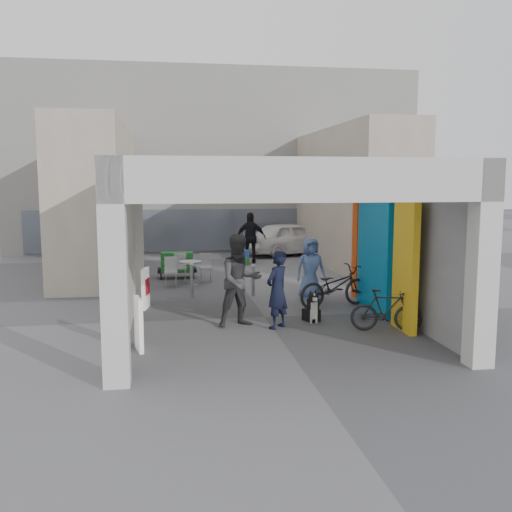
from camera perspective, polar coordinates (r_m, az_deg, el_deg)
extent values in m
plane|color=#5D5D62|center=(13.27, 0.87, -6.12)|extent=(90.00, 90.00, 0.00)
cube|color=beige|center=(8.85, -14.02, -1.70)|extent=(0.40, 0.40, 3.50)
cube|color=beige|center=(14.79, -12.00, 2.01)|extent=(0.40, 0.40, 3.50)
cube|color=beige|center=(10.23, 21.71, -0.79)|extent=(0.40, 0.40, 3.50)
cube|color=#EA490D|center=(15.66, 10.52, 2.35)|extent=(0.40, 0.40, 3.50)
plane|color=silver|center=(11.81, -12.76, 0.62)|extent=(0.00, 6.40, 6.40)
plane|color=#97979C|center=(12.88, 14.94, 1.11)|extent=(0.00, 6.40, 6.40)
cube|color=#0B7EBA|center=(13.91, 11.77, 0.22)|extent=(0.15, 2.00, 2.80)
cube|color=yellow|center=(12.26, 14.73, -0.85)|extent=(0.15, 1.00, 2.80)
plane|color=#ABABA6|center=(11.91, 1.73, 9.29)|extent=(6.40, 6.40, 0.00)
cube|color=beige|center=(14.92, -0.45, 7.60)|extent=(6.40, 0.30, 0.70)
cube|color=beige|center=(8.93, 5.37, 7.59)|extent=(6.40, 0.30, 0.70)
cube|color=white|center=(15.08, -0.55, 7.41)|extent=(4.20, 0.05, 0.55)
cube|color=white|center=(26.81, -4.27, 9.39)|extent=(18.00, 4.00, 8.00)
cube|color=#515966|center=(24.84, -3.81, 2.61)|extent=(16.20, 0.06, 1.80)
cube|color=white|center=(24.67, -8.52, 6.70)|extent=(2.60, 0.06, 0.50)
cube|color=red|center=(24.94, -0.39, 6.79)|extent=(2.20, 0.06, 0.50)
cube|color=#B3A994|center=(20.34, -15.49, 5.49)|extent=(2.00, 9.00, 5.00)
cube|color=#B3A994|center=(21.29, 9.47, 5.74)|extent=(2.00, 9.00, 5.00)
cylinder|color=#92949A|center=(15.51, -6.44, -2.46)|extent=(0.09, 0.09, 0.91)
cylinder|color=#92949A|center=(15.58, -0.29, -2.48)|extent=(0.09, 0.09, 0.85)
cylinder|color=#92949A|center=(15.95, 5.03, -2.30)|extent=(0.09, 0.09, 0.83)
cube|color=white|center=(10.84, -11.65, -6.69)|extent=(0.19, 0.55, 1.00)
cube|color=red|center=(10.83, -11.45, -6.43)|extent=(0.12, 0.38, 0.40)
cube|color=white|center=(14.30, -11.00, -3.21)|extent=(0.18, 0.56, 1.00)
cube|color=red|center=(14.29, -10.84, -3.01)|extent=(0.11, 0.39, 0.40)
cylinder|color=#AEAEB3|center=(17.26, -6.54, -1.77)|extent=(0.06, 0.06, 0.71)
cylinder|color=#AEAEB3|center=(17.32, -6.52, -2.89)|extent=(0.43, 0.43, 0.02)
cylinder|color=#AEAEB3|center=(17.21, -6.56, -0.60)|extent=(0.69, 0.69, 0.05)
cube|color=#AEAEB3|center=(17.07, -8.49, -2.36)|extent=(0.37, 0.37, 0.44)
cube|color=#AEAEB3|center=(17.18, -8.53, -0.81)|extent=(0.37, 0.05, 0.44)
cube|color=#AEAEB3|center=(17.79, -5.01, -1.90)|extent=(0.37, 0.37, 0.44)
cube|color=#AEAEB3|center=(17.90, -5.07, -0.42)|extent=(0.37, 0.05, 0.44)
cube|color=#AEAEB3|center=(17.86, -7.56, -1.90)|extent=(0.37, 0.37, 0.44)
cube|color=#AEAEB3|center=(17.97, -7.60, -0.43)|extent=(0.37, 0.05, 0.44)
cube|color=black|center=(18.65, -7.89, -1.71)|extent=(1.25, 0.62, 0.31)
cube|color=#195A20|center=(18.48, -7.89, -1.31)|extent=(1.04, 0.36, 0.19)
cube|color=#195A20|center=(18.60, -7.91, -0.61)|extent=(1.04, 0.36, 0.19)
cube|color=#195A20|center=(18.73, -7.93, 0.09)|extent=(1.04, 0.36, 0.19)
cube|color=#195A20|center=(21.32, -1.30, -0.52)|extent=(0.51, 0.43, 0.28)
cube|color=#284896|center=(21.28, -1.30, 0.22)|extent=(0.51, 0.43, 0.28)
cube|color=black|center=(12.95, 5.55, -5.89)|extent=(0.27, 0.36, 0.27)
cube|color=black|center=(12.77, 5.72, -5.17)|extent=(0.21, 0.18, 0.40)
cube|color=silver|center=(12.68, 5.83, -5.46)|extent=(0.17, 0.03, 0.38)
cylinder|color=silver|center=(12.72, 5.53, -6.04)|extent=(0.05, 0.05, 0.31)
cylinder|color=silver|center=(12.75, 6.07, -6.01)|extent=(0.05, 0.05, 0.31)
sphere|color=black|center=(12.70, 5.76, -4.11)|extent=(0.21, 0.21, 0.21)
cube|color=silver|center=(12.60, 5.89, -4.31)|extent=(0.09, 0.13, 0.07)
cone|color=black|center=(12.71, 5.47, -3.63)|extent=(0.08, 0.08, 0.09)
cone|color=black|center=(12.73, 5.96, -3.62)|extent=(0.08, 0.08, 0.09)
imported|color=black|center=(12.13, 2.13, -3.40)|extent=(0.72, 0.71, 1.67)
imported|color=#3A393C|center=(12.29, -1.60, -2.47)|extent=(1.13, 0.98, 2.00)
imported|color=#5C75B2|center=(15.14, 5.47, -1.27)|extent=(0.85, 0.59, 1.65)
imported|color=black|center=(21.70, -0.52, 1.83)|extent=(1.17, 0.56, 1.94)
imported|color=black|center=(14.35, 7.85, -3.01)|extent=(2.11, 1.27, 1.05)
imported|color=black|center=(12.26, 12.89, -5.33)|extent=(1.53, 0.78, 0.89)
imported|color=white|center=(24.22, 3.58, 1.79)|extent=(4.47, 2.99, 1.41)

